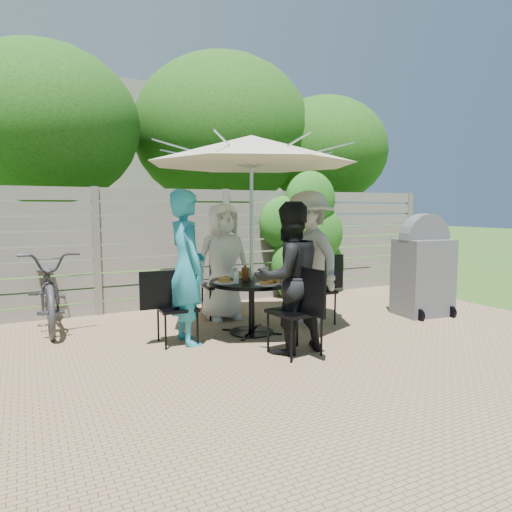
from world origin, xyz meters
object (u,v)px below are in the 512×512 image
chair_left (176,323)px  glass_front (270,277)px  chair_back (219,298)px  plate_extra (277,281)px  patio_table (252,297)px  umbrella (251,150)px  person_front (289,278)px  chair_front (295,329)px  plate_left (225,281)px  glass_left (236,278)px  syrup_jug (245,274)px  coffee_cup (250,273)px  bbq_grill (423,270)px  plate_right (277,277)px  glass_back (234,273)px  person_left (187,268)px  person_back (223,262)px  person_right (308,259)px  plate_front (266,283)px  glass_right (266,272)px  plate_back (238,275)px  bicycle (49,289)px  chair_right (316,304)px

chair_left → glass_front: chair_left is taller
chair_back → plate_extra: chair_back is taller
patio_table → plate_extra: plate_extra is taller
umbrella → person_front: bearing=-88.3°
chair_front → glass_front: size_ratio=6.82×
plate_left → glass_left: bearing=-44.6°
chair_back → syrup_jug: chair_back is taller
plate_left → coffee_cup: coffee_cup is taller
person_front → bbq_grill: size_ratio=1.10×
plate_right → glass_left: glass_left is taller
glass_back → bbq_grill: bearing=-10.6°
person_left → bbq_grill: bearing=-95.5°
plate_left → plate_extra: bearing=-27.4°
person_front → coffee_cup: (0.07, 1.05, -0.08)m
bbq_grill → person_back: bearing=163.7°
person_back → person_left: bearing=-135.0°
chair_left → chair_front: chair_front is taller
person_right → plate_front: bearing=-66.6°
syrup_jug → plate_right: bearing=-5.1°
glass_right → syrup_jug: bearing=-168.6°
chair_back → plate_front: chair_back is taller
chair_left → plate_left: (0.60, 0.02, 0.43)m
person_back → glass_back: 0.58m
person_left → plate_extra: 1.07m
bbq_grill → plate_front: bearing=-171.6°
plate_back → glass_back: (-0.10, -0.10, 0.05)m
plate_front → plate_extra: 0.19m
glass_left → chair_front: bearing=-71.4°
person_front → glass_back: person_front is taller
person_front → bbq_grill: 2.66m
coffee_cup → bicycle: (-2.28, 1.24, -0.21)m
chair_back → person_right: bearing=47.1°
chair_front → plate_extra: size_ratio=3.98×
chair_left → glass_right: (1.22, 0.14, 0.48)m
chair_front → umbrella: bearing=-5.1°
chair_right → glass_back: size_ratio=6.60×
plate_right → chair_left: bearing=-178.3°
chair_back → coffee_cup: 0.87m
bicycle → syrup_jug: bearing=-33.5°
plate_extra → glass_right: (0.07, 0.41, 0.05)m
chair_right → glass_left: (-1.22, -0.14, 0.46)m
chair_front → syrup_jug: (-0.09, 1.01, 0.46)m
plate_extra → glass_back: bearing=118.7°
plate_extra → glass_back: (-0.30, 0.55, 0.05)m
plate_front → plate_right: (0.35, 0.37, 0.00)m
glass_right → coffee_cup: (-0.16, 0.11, -0.01)m
person_back → chair_left: size_ratio=1.88×
person_front → plate_back: (-0.04, 1.19, -0.12)m
chair_front → person_right: bearing=-45.8°
patio_table → syrup_jug: 0.29m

